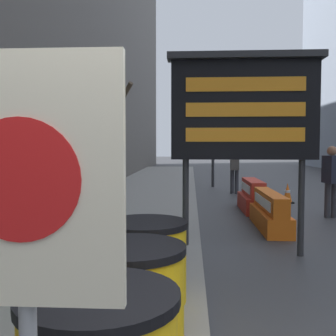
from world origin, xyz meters
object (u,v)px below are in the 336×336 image
barrel_drum_back (146,261)px  message_board (244,109)px  traffic_light_near_curb (213,124)px  warning_sign (24,220)px  jersey_barrier_orange_far (270,213)px  pedestrian_passerby (331,175)px  barrel_drum_middle (131,297)px  traffic_cone_near (288,193)px  pedestrian_worker (235,165)px  jersey_barrier_red_striped (253,197)px

barrel_drum_back → message_board: 3.14m
message_board → traffic_light_near_curb: traffic_light_near_curb is taller
warning_sign → jersey_barrier_orange_far: bearing=72.5°
barrel_drum_back → pedestrian_passerby: 6.86m
barrel_drum_back → warning_sign: size_ratio=0.45×
barrel_drum_back → message_board: (1.28, 2.28, 1.74)m
barrel_drum_middle → pedestrian_passerby: size_ratio=0.50×
traffic_cone_near → pedestrian_passerby: 2.55m
pedestrian_passerby → message_board: bearing=132.0°
message_board → pedestrian_passerby: size_ratio=1.83×
traffic_cone_near → pedestrian_passerby: size_ratio=0.35×
jersey_barrier_orange_far → pedestrian_passerby: (1.72, 1.36, 0.68)m
warning_sign → pedestrian_worker: size_ratio=1.07×
warning_sign → message_board: (1.37, 4.95, 0.82)m
jersey_barrier_red_striped → traffic_light_near_curb: (-0.73, 5.92, 2.28)m
barrel_drum_back → jersey_barrier_red_striped: 6.91m
message_board → pedestrian_worker: 8.15m
traffic_light_near_curb → jersey_barrier_orange_far: bearing=-84.9°
barrel_drum_back → traffic_light_near_curb: bearing=83.7°
pedestrian_passerby → barrel_drum_back: bearing=134.9°
message_board → traffic_light_near_curb: size_ratio=0.87×
jersey_barrier_red_striped → pedestrian_passerby: pedestrian_passerby is taller
jersey_barrier_orange_far → pedestrian_passerby: bearing=38.4°
barrel_drum_back → jersey_barrier_red_striped: bearing=72.2°
message_board → traffic_cone_near: message_board is taller
barrel_drum_back → message_board: size_ratio=0.27×
warning_sign → traffic_cone_near: warning_sign is taller
jersey_barrier_orange_far → traffic_light_near_curb: bearing=95.1°
traffic_cone_near → pedestrian_worker: (-1.35, 2.22, 0.75)m
barrel_drum_middle → pedestrian_worker: size_ratio=0.48×
barrel_drum_middle → pedestrian_worker: pedestrian_worker is taller
traffic_cone_near → traffic_light_near_curb: (-2.00, 4.42, 2.35)m
warning_sign → jersey_barrier_orange_far: warning_sign is taller
jersey_barrier_red_striped → traffic_cone_near: jersey_barrier_red_striped is taller
barrel_drum_middle → message_board: message_board is taller
barrel_drum_middle → pedestrian_passerby: 7.68m
traffic_cone_near → pedestrian_worker: size_ratio=0.34×
jersey_barrier_red_striped → warning_sign: bearing=-103.4°
barrel_drum_back → traffic_light_near_curb: 12.74m
barrel_drum_middle → traffic_light_near_curb: traffic_light_near_curb is taller
warning_sign → pedestrian_worker: bearing=80.7°
jersey_barrier_red_striped → pedestrian_passerby: size_ratio=1.07×
warning_sign → traffic_light_near_curb: 15.28m
pedestrian_worker → barrel_drum_back: bearing=169.4°
warning_sign → traffic_light_near_curb: traffic_light_near_curb is taller
jersey_barrier_orange_far → pedestrian_worker: (-0.08, 5.98, 0.71)m
traffic_cone_near → barrel_drum_back: bearing=-112.7°
barrel_drum_back → message_board: bearing=60.7°
traffic_light_near_curb → pedestrian_worker: size_ratio=2.05×
traffic_light_near_curb → pedestrian_worker: (0.65, -2.19, -1.59)m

